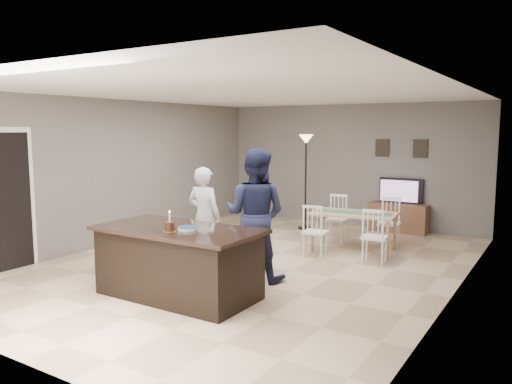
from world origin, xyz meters
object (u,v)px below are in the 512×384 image
Objects in this scene: television at (400,191)px; man at (255,215)px; floor_lamp at (306,156)px; woman at (204,217)px; tv_console at (398,218)px; dining_table at (354,219)px; plate_stack at (187,228)px; birthday_cake at (170,226)px; kitchen_island at (178,262)px.

television is 0.49× the size of man.
man is at bearing -74.25° from floor_lamp.
tv_console is at bearing -118.14° from woman.
dining_table is at bearing -131.78° from woman.
man reaches higher than tv_console.
woman reaches higher than tv_console.
birthday_cake is at bearing -125.84° from plate_stack.
man reaches higher than plate_stack.
woman reaches higher than dining_table.
television reaches higher than dining_table.
television is 0.45× the size of floor_lamp.
birthday_cake is at bearing -101.03° from tv_console.
woman is (-1.84, -4.22, 0.48)m from tv_console.
kitchen_island is 1.79× the size of tv_console.
tv_console is at bearing -110.98° from man.
floor_lamp is (-1.81, -0.73, 1.28)m from tv_console.
plate_stack is 0.13× the size of floor_lamp.
man is 2.45m from dining_table.
tv_console is 1.31× the size of television.
tv_console is at bearing 77.36° from dining_table.
birthday_cake reaches higher than dining_table.
kitchen_island is at bearing 110.59° from woman.
kitchen_island is 2.35× the size of television.
birthday_cake reaches higher than plate_stack.
man reaches higher than woman.
plate_stack reaches higher than tv_console.
woman is 3.58m from floor_lamp.
dining_table is (1.64, 2.17, -0.22)m from woman.
birthday_cake is (0.07, -0.23, 0.51)m from kitchen_island.
woman is at bearing 66.83° from television.
kitchen_island is at bearing 107.24° from birthday_cake.
birthday_cake is 1.00× the size of plate_stack.
dining_table is (0.58, 2.36, -0.37)m from man.
man is 1.24m from plate_stack.
plate_stack is (-1.00, -5.62, 0.62)m from tv_console.
plate_stack is 0.14× the size of dining_table.
plate_stack is (0.13, 0.18, -0.04)m from birthday_cake.
television is 2.10m from floor_lamp.
dining_table is at bearing 75.93° from birthday_cake.
television is 5.97m from birthday_cake.
woman reaches higher than television.
man is at bearing 80.24° from television.
tv_console is at bearing 79.89° from plate_stack.
woman is at bearing -90.49° from floor_lamp.
birthday_cake is at bearing -111.37° from dining_table.
tv_console is 4.70× the size of plate_stack.
tv_console is 0.57m from television.
tv_console is at bearing 77.84° from kitchen_island.
plate_stack is at bearing -110.10° from dining_table.
woman is at bearing 120.81° from plate_stack.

